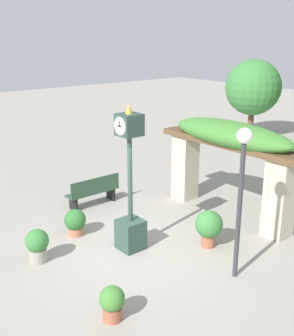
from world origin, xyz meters
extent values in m
plane|color=gray|center=(0.00, 0.00, 0.00)|extent=(60.00, 60.00, 0.00)
cube|color=#2D473D|center=(-0.13, 0.00, 0.36)|extent=(0.57, 0.57, 0.73)
cylinder|color=#2D473D|center=(-0.13, 0.00, 1.73)|extent=(0.11, 0.11, 2.01)
cylinder|color=gold|center=(-0.13, 0.00, 2.76)|extent=(0.18, 0.18, 0.04)
cube|color=#2D473D|center=(-0.13, 0.00, 3.02)|extent=(0.49, 0.49, 0.49)
cylinder|color=beige|center=(-0.13, -0.25, 3.02)|extent=(0.40, 0.02, 0.40)
cylinder|color=beige|center=(-0.13, 0.26, 3.02)|extent=(0.40, 0.02, 0.40)
cube|color=black|center=(-0.13, -0.26, 3.02)|extent=(0.14, 0.01, 0.02)
cube|color=black|center=(-0.13, -0.26, 3.08)|extent=(0.02, 0.01, 0.13)
cone|color=gold|center=(-0.13, 0.00, 3.38)|extent=(0.17, 0.17, 0.23)
cube|color=#BCB299|center=(-1.68, 3.29, 1.01)|extent=(0.60, 0.60, 2.02)
cube|color=#BCB299|center=(1.68, 3.29, 1.01)|extent=(0.60, 0.60, 2.02)
cube|color=brown|center=(0.00, 2.99, 2.10)|extent=(4.56, 0.15, 0.16)
cube|color=brown|center=(0.00, 3.19, 2.10)|extent=(4.56, 0.15, 0.16)
cube|color=brown|center=(0.00, 3.39, 2.10)|extent=(4.56, 0.15, 0.16)
cube|color=brown|center=(0.00, 3.59, 2.10)|extent=(4.56, 0.15, 0.16)
ellipsoid|color=#427F33|center=(0.00, 3.29, 2.35)|extent=(3.85, 1.20, 0.70)
cylinder|color=#B26B4C|center=(-1.59, -0.66, 0.10)|extent=(0.40, 0.40, 0.21)
sphere|color=#2D6B2D|center=(-1.59, -0.66, 0.41)|extent=(0.55, 0.55, 0.55)
cylinder|color=#9E563D|center=(1.77, -1.86, 0.13)|extent=(0.36, 0.36, 0.25)
sphere|color=#427F33|center=(1.77, -1.86, 0.43)|extent=(0.47, 0.47, 0.47)
cylinder|color=#9E563D|center=(0.97, 1.52, 0.16)|extent=(0.33, 0.33, 0.33)
sphere|color=#387A38|center=(0.97, 1.52, 0.58)|extent=(0.67, 0.67, 0.67)
cylinder|color=gray|center=(-0.97, -1.99, 0.16)|extent=(0.39, 0.39, 0.31)
sphere|color=#387A38|center=(-0.97, -1.99, 0.51)|extent=(0.53, 0.53, 0.53)
cube|color=#2D4C38|center=(-3.02, 0.76, 0.41)|extent=(0.42, 1.65, 0.05)
cube|color=#2D4C38|center=(-2.83, 0.76, 0.67)|extent=(0.04, 1.65, 0.45)
cube|color=black|center=(-3.02, 1.41, 0.20)|extent=(0.38, 0.08, 0.39)
cube|color=black|center=(-3.02, 0.10, 0.20)|extent=(0.38, 0.08, 0.39)
cylinder|color=#333338|center=(2.24, 0.98, 1.45)|extent=(0.10, 0.10, 2.90)
sphere|color=white|center=(2.24, 0.98, 3.06)|extent=(0.31, 0.31, 0.31)
cylinder|color=brown|center=(-5.56, 11.61, 0.75)|extent=(0.28, 0.28, 1.51)
sphere|color=#387A38|center=(-5.56, 11.61, 2.45)|extent=(2.69, 2.69, 2.69)
camera|label=1|loc=(7.12, -5.44, 4.91)|focal=45.00mm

